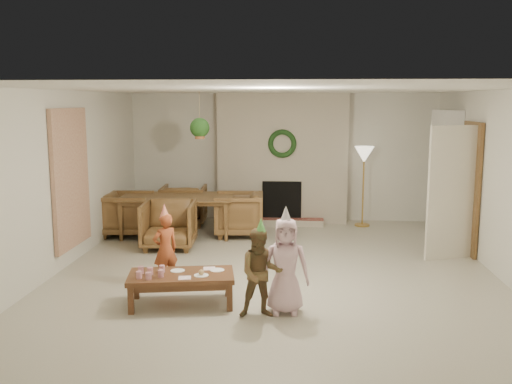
# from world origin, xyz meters

# --- Properties ---
(floor) EXTENTS (7.00, 7.00, 0.00)m
(floor) POSITION_xyz_m (0.00, 0.00, 0.00)
(floor) COLOR #B7B29E
(floor) RESTS_ON ground
(ceiling) EXTENTS (7.00, 7.00, 0.00)m
(ceiling) POSITION_xyz_m (0.00, 0.00, 2.50)
(ceiling) COLOR white
(ceiling) RESTS_ON wall_back
(wall_back) EXTENTS (7.00, 0.00, 7.00)m
(wall_back) POSITION_xyz_m (0.00, 3.50, 1.25)
(wall_back) COLOR silver
(wall_back) RESTS_ON floor
(wall_front) EXTENTS (7.00, 0.00, 7.00)m
(wall_front) POSITION_xyz_m (0.00, -3.50, 1.25)
(wall_front) COLOR silver
(wall_front) RESTS_ON floor
(wall_left) EXTENTS (0.00, 7.00, 7.00)m
(wall_left) POSITION_xyz_m (-3.00, 0.00, 1.25)
(wall_left) COLOR silver
(wall_left) RESTS_ON floor
(wall_right) EXTENTS (0.00, 7.00, 7.00)m
(wall_right) POSITION_xyz_m (3.00, 0.00, 1.25)
(wall_right) COLOR silver
(wall_right) RESTS_ON floor
(fireplace_mass) EXTENTS (2.50, 0.40, 2.50)m
(fireplace_mass) POSITION_xyz_m (0.00, 3.30, 1.25)
(fireplace_mass) COLOR #592017
(fireplace_mass) RESTS_ON floor
(fireplace_hearth) EXTENTS (1.60, 0.30, 0.12)m
(fireplace_hearth) POSITION_xyz_m (0.00, 2.95, 0.06)
(fireplace_hearth) COLOR maroon
(fireplace_hearth) RESTS_ON floor
(fireplace_firebox) EXTENTS (0.75, 0.12, 0.75)m
(fireplace_firebox) POSITION_xyz_m (0.00, 3.12, 0.45)
(fireplace_firebox) COLOR black
(fireplace_firebox) RESTS_ON floor
(fireplace_wreath) EXTENTS (0.54, 0.10, 0.54)m
(fireplace_wreath) POSITION_xyz_m (0.00, 3.07, 1.55)
(fireplace_wreath) COLOR #153614
(fireplace_wreath) RESTS_ON fireplace_mass
(floor_lamp_base) EXTENTS (0.28, 0.28, 0.03)m
(floor_lamp_base) POSITION_xyz_m (1.54, 3.00, 0.02)
(floor_lamp_base) COLOR gold
(floor_lamp_base) RESTS_ON floor
(floor_lamp_post) EXTENTS (0.03, 0.03, 1.36)m
(floor_lamp_post) POSITION_xyz_m (1.54, 3.00, 0.71)
(floor_lamp_post) COLOR gold
(floor_lamp_post) RESTS_ON floor
(floor_lamp_shade) EXTENTS (0.36, 0.36, 0.30)m
(floor_lamp_shade) POSITION_xyz_m (1.54, 3.00, 1.36)
(floor_lamp_shade) COLOR beige
(floor_lamp_shade) RESTS_ON floor_lamp_post
(bookshelf_carcass) EXTENTS (0.30, 1.00, 2.20)m
(bookshelf_carcass) POSITION_xyz_m (2.84, 2.30, 1.10)
(bookshelf_carcass) COLOR white
(bookshelf_carcass) RESTS_ON floor
(bookshelf_shelf_a) EXTENTS (0.30, 0.92, 0.03)m
(bookshelf_shelf_a) POSITION_xyz_m (2.82, 2.30, 0.45)
(bookshelf_shelf_a) COLOR white
(bookshelf_shelf_a) RESTS_ON bookshelf_carcass
(bookshelf_shelf_b) EXTENTS (0.30, 0.92, 0.03)m
(bookshelf_shelf_b) POSITION_xyz_m (2.82, 2.30, 0.85)
(bookshelf_shelf_b) COLOR white
(bookshelf_shelf_b) RESTS_ON bookshelf_carcass
(bookshelf_shelf_c) EXTENTS (0.30, 0.92, 0.03)m
(bookshelf_shelf_c) POSITION_xyz_m (2.82, 2.30, 1.25)
(bookshelf_shelf_c) COLOR white
(bookshelf_shelf_c) RESTS_ON bookshelf_carcass
(bookshelf_shelf_d) EXTENTS (0.30, 0.92, 0.03)m
(bookshelf_shelf_d) POSITION_xyz_m (2.82, 2.30, 1.65)
(bookshelf_shelf_d) COLOR white
(bookshelf_shelf_d) RESTS_ON bookshelf_carcass
(books_row_lower) EXTENTS (0.20, 0.40, 0.24)m
(books_row_lower) POSITION_xyz_m (2.80, 2.15, 0.59)
(books_row_lower) COLOR #AF202C
(books_row_lower) RESTS_ON bookshelf_shelf_a
(books_row_mid) EXTENTS (0.20, 0.44, 0.24)m
(books_row_mid) POSITION_xyz_m (2.80, 2.35, 0.99)
(books_row_mid) COLOR navy
(books_row_mid) RESTS_ON bookshelf_shelf_b
(books_row_upper) EXTENTS (0.20, 0.36, 0.22)m
(books_row_upper) POSITION_xyz_m (2.80, 2.20, 1.38)
(books_row_upper) COLOR #A46A23
(books_row_upper) RESTS_ON bookshelf_shelf_c
(door_frame) EXTENTS (0.05, 0.86, 2.04)m
(door_frame) POSITION_xyz_m (2.96, 1.20, 1.02)
(door_frame) COLOR brown
(door_frame) RESTS_ON floor
(door_leaf) EXTENTS (0.77, 0.32, 2.00)m
(door_leaf) POSITION_xyz_m (2.58, 0.82, 1.00)
(door_leaf) COLOR beige
(door_leaf) RESTS_ON floor
(curtain_panel) EXTENTS (0.06, 1.20, 2.00)m
(curtain_panel) POSITION_xyz_m (-2.96, 0.20, 1.25)
(curtain_panel) COLOR #D0B393
(curtain_panel) RESTS_ON wall_left
(dining_table) EXTENTS (2.04, 1.22, 0.70)m
(dining_table) POSITION_xyz_m (-1.81, 1.98, 0.35)
(dining_table) COLOR brown
(dining_table) RESTS_ON floor
(dining_chair_near) EXTENTS (0.87, 0.89, 0.77)m
(dining_chair_near) POSITION_xyz_m (-1.76, 1.11, 0.38)
(dining_chair_near) COLOR brown
(dining_chair_near) RESTS_ON floor
(dining_chair_far) EXTENTS (0.87, 0.89, 0.77)m
(dining_chair_far) POSITION_xyz_m (-1.87, 2.84, 0.38)
(dining_chair_far) COLOR brown
(dining_chair_far) RESTS_ON floor
(dining_chair_left) EXTENTS (0.89, 0.87, 0.77)m
(dining_chair_left) POSITION_xyz_m (-2.68, 1.92, 0.38)
(dining_chair_left) COLOR brown
(dining_chair_left) RESTS_ON floor
(dining_chair_right) EXTENTS (0.89, 0.87, 0.77)m
(dining_chair_right) POSITION_xyz_m (-0.73, 2.04, 0.38)
(dining_chair_right) COLOR brown
(dining_chair_right) RESTS_ON floor
(hanging_plant_cord) EXTENTS (0.01, 0.01, 0.70)m
(hanging_plant_cord) POSITION_xyz_m (-1.30, 1.50, 2.15)
(hanging_plant_cord) COLOR tan
(hanging_plant_cord) RESTS_ON ceiling
(hanging_plant_pot) EXTENTS (0.16, 0.16, 0.12)m
(hanging_plant_pot) POSITION_xyz_m (-1.30, 1.50, 1.80)
(hanging_plant_pot) COLOR #9B5B32
(hanging_plant_pot) RESTS_ON hanging_plant_cord
(hanging_plant_foliage) EXTENTS (0.32, 0.32, 0.32)m
(hanging_plant_foliage) POSITION_xyz_m (-1.30, 1.50, 1.92)
(hanging_plant_foliage) COLOR #1B4517
(hanging_plant_foliage) RESTS_ON hanging_plant_pot
(coffee_table_top) EXTENTS (1.29, 0.79, 0.06)m
(coffee_table_top) POSITION_xyz_m (-1.04, -1.40, 0.34)
(coffee_table_top) COLOR brown
(coffee_table_top) RESTS_ON floor
(coffee_table_apron) EXTENTS (1.19, 0.69, 0.07)m
(coffee_table_apron) POSITION_xyz_m (-1.04, -1.40, 0.28)
(coffee_table_apron) COLOR brown
(coffee_table_apron) RESTS_ON floor
(coffee_leg_fl) EXTENTS (0.07, 0.07, 0.32)m
(coffee_leg_fl) POSITION_xyz_m (-1.54, -1.73, 0.16)
(coffee_leg_fl) COLOR brown
(coffee_leg_fl) RESTS_ON floor
(coffee_leg_fr) EXTENTS (0.07, 0.07, 0.32)m
(coffee_leg_fr) POSITION_xyz_m (-0.45, -1.55, 0.16)
(coffee_leg_fr) COLOR brown
(coffee_leg_fr) RESTS_ON floor
(coffee_leg_bl) EXTENTS (0.07, 0.07, 0.32)m
(coffee_leg_bl) POSITION_xyz_m (-1.62, -1.24, 0.16)
(coffee_leg_bl) COLOR brown
(coffee_leg_bl) RESTS_ON floor
(coffee_leg_br) EXTENTS (0.07, 0.07, 0.32)m
(coffee_leg_br) POSITION_xyz_m (-0.53, -1.06, 0.16)
(coffee_leg_br) COLOR brown
(coffee_leg_br) RESTS_ON floor
(cup_a) EXTENTS (0.07, 0.07, 0.08)m
(cup_a) POSITION_xyz_m (-1.47, -1.61, 0.41)
(cup_a) COLOR silver
(cup_a) RESTS_ON coffee_table_top
(cup_b) EXTENTS (0.07, 0.07, 0.08)m
(cup_b) POSITION_xyz_m (-1.50, -1.43, 0.41)
(cup_b) COLOR silver
(cup_b) RESTS_ON coffee_table_top
(cup_c) EXTENTS (0.07, 0.07, 0.08)m
(cup_c) POSITION_xyz_m (-1.36, -1.64, 0.41)
(cup_c) COLOR silver
(cup_c) RESTS_ON coffee_table_top
(cup_d) EXTENTS (0.07, 0.07, 0.08)m
(cup_d) POSITION_xyz_m (-1.39, -1.45, 0.41)
(cup_d) COLOR silver
(cup_d) RESTS_ON coffee_table_top
(cup_e) EXTENTS (0.07, 0.07, 0.08)m
(cup_e) POSITION_xyz_m (-1.24, -1.54, 0.41)
(cup_e) COLOR silver
(cup_e) RESTS_ON coffee_table_top
(cup_f) EXTENTS (0.07, 0.07, 0.08)m
(cup_f) POSITION_xyz_m (-1.27, -1.36, 0.41)
(cup_f) COLOR silver
(cup_f) RESTS_ON coffee_table_top
(plate_a) EXTENTS (0.19, 0.19, 0.01)m
(plate_a) POSITION_xyz_m (-1.10, -1.29, 0.38)
(plate_a) COLOR white
(plate_a) RESTS_ON coffee_table_top
(plate_b) EXTENTS (0.19, 0.19, 0.01)m
(plate_b) POSITION_xyz_m (-0.79, -1.45, 0.38)
(plate_b) COLOR white
(plate_b) RESTS_ON coffee_table_top
(plate_c) EXTENTS (0.19, 0.19, 0.01)m
(plate_c) POSITION_xyz_m (-0.64, -1.24, 0.38)
(plate_c) COLOR white
(plate_c) RESTS_ON coffee_table_top
(food_scoop) EXTENTS (0.07, 0.07, 0.07)m
(food_scoop) POSITION_xyz_m (-0.79, -1.45, 0.41)
(food_scoop) COLOR tan
(food_scoop) RESTS_ON plate_b
(napkin_left) EXTENTS (0.16, 0.16, 0.01)m
(napkin_left) POSITION_xyz_m (-0.96, -1.56, 0.38)
(napkin_left) COLOR #F4B4C4
(napkin_left) RESTS_ON coffee_table_top
(napkin_right) EXTENTS (0.16, 0.16, 0.01)m
(napkin_right) POSITION_xyz_m (-0.74, -1.18, 0.38)
(napkin_right) COLOR #F4B4C4
(napkin_right) RESTS_ON coffee_table_top
(child_red) EXTENTS (0.41, 0.39, 0.94)m
(child_red) POSITION_xyz_m (-1.39, -0.70, 0.47)
(child_red) COLOR #A04422
(child_red) RESTS_ON floor
(party_hat_red) EXTENTS (0.16, 0.16, 0.18)m
(party_hat_red) POSITION_xyz_m (-1.39, -0.70, 0.98)
(party_hat_red) COLOR #E4A74C
(party_hat_red) RESTS_ON child_red
(child_plaid) EXTENTS (0.53, 0.44, 0.99)m
(child_plaid) POSITION_xyz_m (-0.09, -1.70, 0.50)
(child_plaid) COLOR brown
(child_plaid) RESTS_ON floor
(party_hat_plaid) EXTENTS (0.14, 0.14, 0.16)m
(party_hat_plaid) POSITION_xyz_m (-0.09, -1.70, 1.03)
(party_hat_plaid) COLOR #5BB94F
(party_hat_plaid) RESTS_ON child_plaid
(child_pink) EXTENTS (0.55, 0.37, 1.08)m
(child_pink) POSITION_xyz_m (0.17, -1.56, 0.54)
(child_pink) COLOR beige
(child_pink) RESTS_ON floor
(party_hat_pink) EXTENTS (0.16, 0.16, 0.19)m
(party_hat_pink) POSITION_xyz_m (0.17, -1.56, 1.12)
(party_hat_pink) COLOR #B9B8C0
(party_hat_pink) RESTS_ON child_pink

